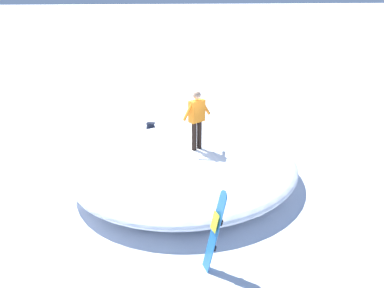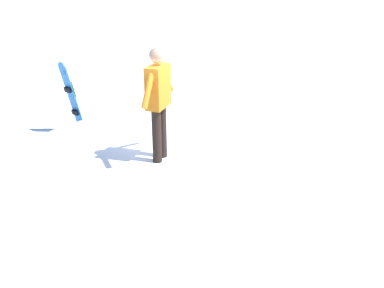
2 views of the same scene
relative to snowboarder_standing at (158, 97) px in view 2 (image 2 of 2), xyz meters
name	(u,v)px [view 2 (image 2 of 2)]	position (x,y,z in m)	size (l,w,h in m)	color
ground	(186,183)	(-0.60, 0.87, -1.93)	(240.00, 240.00, 0.00)	white
snow_mound	(176,179)	(-0.06, 0.31, -1.45)	(6.93, 6.36, 0.94)	white
snowboarder_standing	(158,97)	(0.00, 0.00, 0.00)	(0.67, 0.89, 1.70)	black
snowboard_primary_upright	(71,97)	(-4.14, 0.12, -1.04)	(0.37, 0.46, 1.71)	#2672BF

